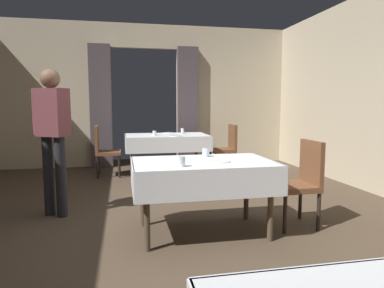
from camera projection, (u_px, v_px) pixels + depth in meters
The scene contains 15 objects.
ground at pixel (174, 235), 3.46m from camera, with size 10.08×10.08×0.00m, color #4C3D2D.
wall_back at pixel (145, 95), 7.36m from camera, with size 6.40×0.27×3.00m.
dining_table_mid at pixel (203, 171), 3.45m from camera, with size 1.42×0.90×0.75m.
dining_table_far at pixel (167, 139), 6.44m from camera, with size 1.55×1.00×0.75m.
chair_mid_right at pixel (301, 179), 3.70m from camera, with size 0.44×0.44×0.93m.
chair_far_left at pixel (104, 148), 6.26m from camera, with size 0.44×0.44×0.93m.
chair_far_right at pixel (227, 146), 6.62m from camera, with size 0.44×0.44×0.93m.
glass_mid_a at pixel (206, 152), 3.72m from camera, with size 0.08×0.08×0.10m, color silver.
glass_mid_b at pixel (181, 162), 3.12m from camera, with size 0.07×0.07×0.09m, color silver.
plate_mid_c at pixel (219, 161), 3.38m from camera, with size 0.22×0.22×0.01m, color white.
glass_far_a at pixel (154, 133), 6.28m from camera, with size 0.07×0.07×0.09m, color silver.
plate_far_b at pixel (168, 133), 6.78m from camera, with size 0.22×0.22×0.01m, color white.
plate_far_c at pixel (176, 136), 6.14m from camera, with size 0.22×0.22×0.01m, color white.
glass_far_d at pixel (182, 131), 6.68m from camera, with size 0.06×0.06×0.11m, color silver.
person_waiter_by_doorway at pixel (52, 130), 3.97m from camera, with size 0.42×0.38×1.72m.
Camera 1 is at (-0.48, -3.31, 1.32)m, focal length 32.03 mm.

